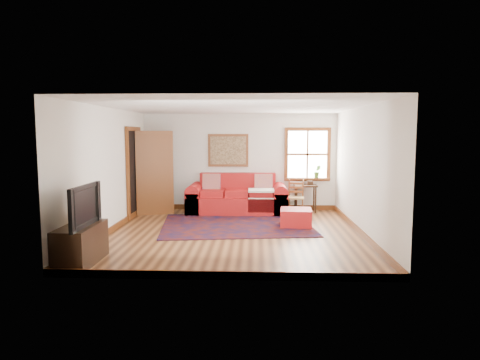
{
  "coord_description": "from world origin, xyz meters",
  "views": [
    {
      "loc": [
        0.45,
        -8.37,
        1.98
      ],
      "look_at": [
        0.09,
        0.6,
        1.01
      ],
      "focal_mm": 32.0,
      "sensor_mm": 36.0,
      "label": 1
    }
  ],
  "objects_px": {
    "side_table": "(305,190)",
    "red_leather_sofa": "(237,200)",
    "ladder_back_chair": "(296,196)",
    "media_cabinet": "(81,244)",
    "red_ottoman": "(296,218)"
  },
  "relations": [
    {
      "from": "ladder_back_chair",
      "to": "red_ottoman",
      "type": "bearing_deg",
      "value": -94.84
    },
    {
      "from": "red_leather_sofa",
      "to": "side_table",
      "type": "height_order",
      "value": "red_leather_sofa"
    },
    {
      "from": "red_ottoman",
      "to": "media_cabinet",
      "type": "relative_size",
      "value": 0.61
    },
    {
      "from": "ladder_back_chair",
      "to": "media_cabinet",
      "type": "relative_size",
      "value": 0.79
    },
    {
      "from": "red_ottoman",
      "to": "media_cabinet",
      "type": "bearing_deg",
      "value": -137.24
    },
    {
      "from": "media_cabinet",
      "to": "red_ottoman",
      "type": "bearing_deg",
      "value": 38.18
    },
    {
      "from": "side_table",
      "to": "media_cabinet",
      "type": "height_order",
      "value": "side_table"
    },
    {
      "from": "side_table",
      "to": "media_cabinet",
      "type": "bearing_deg",
      "value": -130.94
    },
    {
      "from": "red_leather_sofa",
      "to": "media_cabinet",
      "type": "xyz_separation_m",
      "value": [
        -2.2,
        -4.35,
        -0.03
      ]
    },
    {
      "from": "side_table",
      "to": "ladder_back_chair",
      "type": "distance_m",
      "value": 0.5
    },
    {
      "from": "red_leather_sofa",
      "to": "media_cabinet",
      "type": "bearing_deg",
      "value": -116.9
    },
    {
      "from": "side_table",
      "to": "red_ottoman",
      "type": "bearing_deg",
      "value": -102.65
    },
    {
      "from": "side_table",
      "to": "red_leather_sofa",
      "type": "bearing_deg",
      "value": -174.03
    },
    {
      "from": "red_ottoman",
      "to": "red_leather_sofa",
      "type": "bearing_deg",
      "value": 134.9
    },
    {
      "from": "red_ottoman",
      "to": "side_table",
      "type": "xyz_separation_m",
      "value": [
        0.39,
        1.75,
        0.38
      ]
    }
  ]
}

